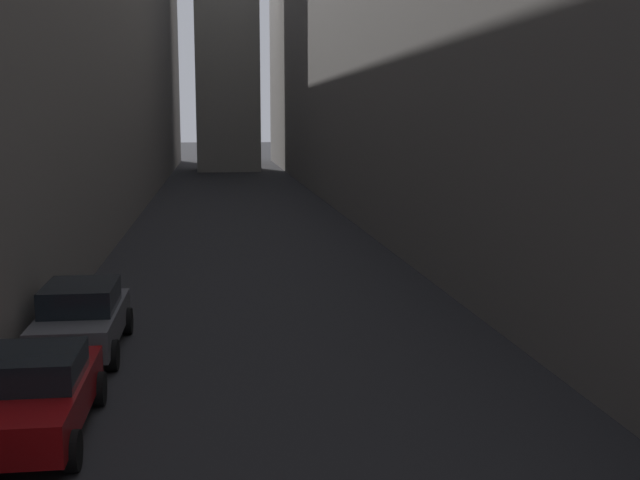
{
  "coord_description": "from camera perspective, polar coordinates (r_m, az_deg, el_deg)",
  "views": [
    {
      "loc": [
        -1.36,
        4.63,
        5.23
      ],
      "look_at": [
        0.0,
        14.96,
        3.63
      ],
      "focal_mm": 44.72,
      "sensor_mm": 36.0,
      "label": 1
    }
  ],
  "objects": [
    {
      "name": "ground_plane",
      "position": [
        43.7,
        -5.65,
        1.81
      ],
      "size": [
        264.0,
        264.0,
        0.0
      ],
      "primitive_type": "plane",
      "color": "#232326"
    },
    {
      "name": "building_block_right",
      "position": [
        47.38,
        7.75,
        16.24
      ],
      "size": [
        10.57,
        108.0,
        22.98
      ],
      "primitive_type": "cube",
      "color": "slate",
      "rests_on": "ground"
    },
    {
      "name": "parked_car_left_third",
      "position": [
        14.13,
        -19.83,
        -10.34
      ],
      "size": [
        1.9,
        4.08,
        1.45
      ],
      "rotation": [
        0.0,
        0.0,
        1.57
      ],
      "color": "maroon",
      "rests_on": "ground"
    },
    {
      "name": "parked_car_left_far",
      "position": [
        18.72,
        -16.69,
        -5.32
      ],
      "size": [
        1.89,
        4.24,
        1.58
      ],
      "rotation": [
        0.0,
        0.0,
        1.57
      ],
      "color": "#4C4C51",
      "rests_on": "ground"
    }
  ]
}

